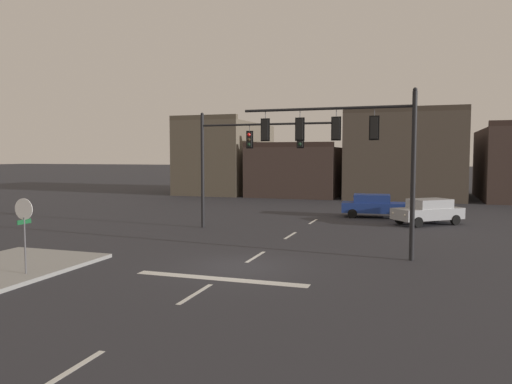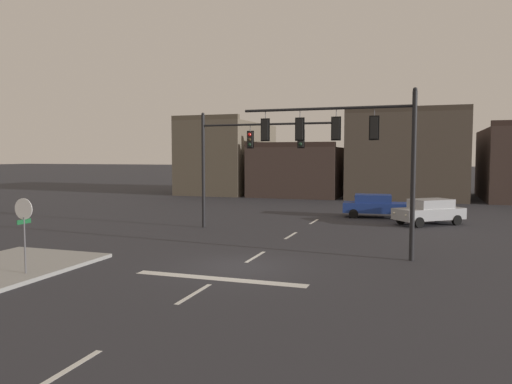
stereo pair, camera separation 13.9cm
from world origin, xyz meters
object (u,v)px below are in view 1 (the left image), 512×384
Objects in this scene: stop_sign at (24,218)px; car_lot_nearside at (373,205)px; signal_mast_near_side at (352,142)px; signal_mast_far_side at (238,151)px; car_lot_middle at (428,211)px.

stop_sign reaches higher than car_lot_nearside.
signal_mast_near_side is 1.62× the size of car_lot_nearside.
signal_mast_far_side is 2.80× the size of stop_sign.
signal_mast_far_side is 11.54m from car_lot_nearside.
signal_mast_far_side is at bearing 76.70° from stop_sign.
car_lot_middle is at bearing 53.96° from stop_sign.
signal_mast_near_side reaches higher than stop_sign.
stop_sign is (-3.13, -13.25, -2.43)m from signal_mast_far_side.
signal_mast_near_side is 9.37m from signal_mast_far_side.
stop_sign is (-10.44, -7.39, -2.76)m from signal_mast_near_side.
stop_sign is 0.63× the size of car_lot_middle.
car_lot_middle is at bearing 28.11° from signal_mast_far_side.
signal_mast_near_side reaches higher than signal_mast_far_side.
signal_mast_near_side reaches higher than car_lot_nearside.
car_lot_nearside and car_lot_middle have the same top height.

